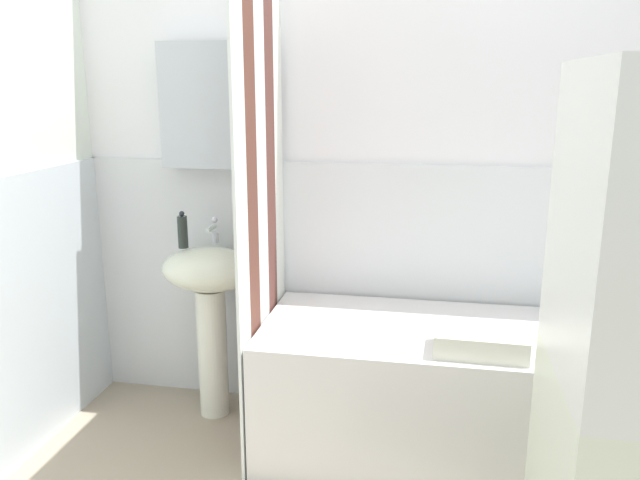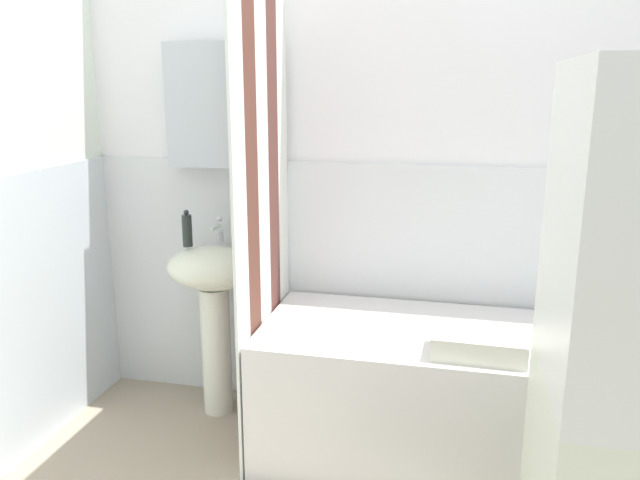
# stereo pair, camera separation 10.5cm
# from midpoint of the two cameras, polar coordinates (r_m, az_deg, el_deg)

# --- Properties ---
(wall_back_tiled) EXTENTS (3.60, 0.18, 2.40)m
(wall_back_tiled) POSITION_cam_midpoint_polar(r_m,az_deg,el_deg) (2.90, 8.38, 5.56)
(wall_back_tiled) COLOR white
(wall_back_tiled) RESTS_ON ground_plane
(sink) EXTENTS (0.44, 0.34, 0.83)m
(sink) POSITION_cam_midpoint_polar(r_m,az_deg,el_deg) (2.99, -8.56, -4.71)
(sink) COLOR silver
(sink) RESTS_ON ground_plane
(faucet) EXTENTS (0.03, 0.12, 0.12)m
(faucet) POSITION_cam_midpoint_polar(r_m,az_deg,el_deg) (2.99, -8.18, 0.90)
(faucet) COLOR silver
(faucet) RESTS_ON sink
(soap_dispenser) EXTENTS (0.04, 0.04, 0.17)m
(soap_dispenser) POSITION_cam_midpoint_polar(r_m,az_deg,el_deg) (2.94, -10.91, 0.89)
(soap_dispenser) COLOR #252E2B
(soap_dispenser) RESTS_ON sink
(bathtub) EXTENTS (1.56, 0.70, 0.57)m
(bathtub) POSITION_cam_midpoint_polar(r_m,az_deg,el_deg) (2.77, 12.68, -13.62)
(bathtub) COLOR silver
(bathtub) RESTS_ON ground_plane
(shower_curtain) EXTENTS (0.01, 0.70, 2.00)m
(shower_curtain) POSITION_cam_midpoint_polar(r_m,az_deg,el_deg) (2.64, -4.02, 1.80)
(shower_curtain) COLOR white
(shower_curtain) RESTS_ON ground_plane
(body_wash_bottle) EXTENTS (0.05, 0.05, 0.21)m
(body_wash_bottle) POSITION_cam_midpoint_polar(r_m,az_deg,el_deg) (2.96, 26.52, -4.89)
(body_wash_bottle) COLOR #C04469
(body_wash_bottle) RESTS_ON bathtub
(shampoo_bottle) EXTENTS (0.04, 0.04, 0.22)m
(shampoo_bottle) POSITION_cam_midpoint_polar(r_m,az_deg,el_deg) (2.94, 24.66, -4.75)
(shampoo_bottle) COLOR #2B509A
(shampoo_bottle) RESTS_ON bathtub
(towel_folded) EXTENTS (0.34, 0.21, 0.09)m
(towel_folded) POSITION_cam_midpoint_polar(r_m,az_deg,el_deg) (2.44, 15.37, -9.12)
(towel_folded) COLOR silver
(towel_folded) RESTS_ON bathtub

